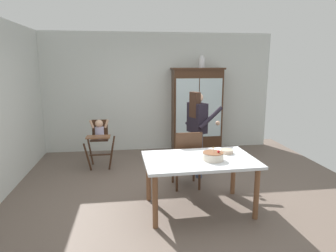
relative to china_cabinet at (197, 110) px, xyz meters
name	(u,v)px	position (x,y,z in m)	size (l,w,h in m)	color
ground_plane	(176,194)	(-0.86, -2.37, -0.96)	(6.24, 6.24, 0.00)	#66564C
wall_back	(158,92)	(-0.86, 0.26, 0.39)	(5.32, 0.06, 2.70)	silver
china_cabinet	(197,110)	(0.00, 0.00, 0.00)	(1.18, 0.48, 1.92)	#422819
ceramic_vase	(202,62)	(0.10, 0.00, 1.07)	(0.13, 0.13, 0.27)	white
high_chair_with_toddler	(100,135)	(-2.13, -0.91, -0.31)	(0.58, 0.68, 0.95)	#422819
adult_person	(197,124)	(-0.37, -1.65, 0.00)	(0.64, 0.63, 1.53)	#3D4C6B
dining_table	(199,165)	(-0.63, -2.86, -0.32)	(1.54, 1.02, 0.74)	silver
birthday_cake	(213,156)	(-0.47, -2.96, -0.17)	(0.28, 0.28, 0.19)	beige
serving_bowl	(227,151)	(-0.18, -2.69, -0.20)	(0.18, 0.18, 0.06)	#C6AD93
dining_chair_far_side	(187,156)	(-0.65, -2.16, -0.41)	(0.45, 0.45, 0.96)	#422819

